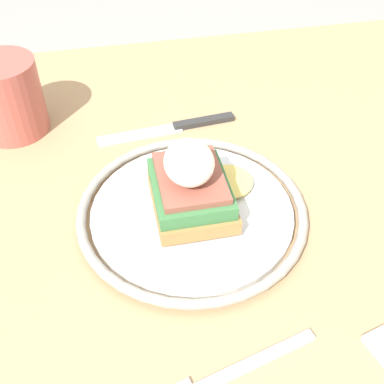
% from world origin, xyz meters
% --- Properties ---
extents(dining_table, '(0.85, 0.85, 0.76)m').
position_xyz_m(dining_table, '(0.00, 0.00, 0.63)').
color(dining_table, tan).
rests_on(dining_table, ground_plane).
extents(plate, '(0.23, 0.23, 0.02)m').
position_xyz_m(plate, '(0.03, 0.03, 0.77)').
color(plate, silver).
rests_on(plate, dining_table).
extents(sandwich, '(0.10, 0.11, 0.08)m').
position_xyz_m(sandwich, '(0.03, 0.03, 0.80)').
color(sandwich, '#9E703D').
rests_on(sandwich, plate).
extents(fork, '(0.05, 0.14, 0.00)m').
position_xyz_m(fork, '(-0.14, 0.04, 0.76)').
color(fork, silver).
rests_on(fork, dining_table).
extents(knife, '(0.03, 0.17, 0.01)m').
position_xyz_m(knife, '(0.19, 0.01, 0.76)').
color(knife, '#2D2D2D').
rests_on(knife, dining_table).
extents(cup, '(0.08, 0.08, 0.09)m').
position_xyz_m(cup, '(0.23, 0.21, 0.81)').
color(cup, '#AD5147').
rests_on(cup, dining_table).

